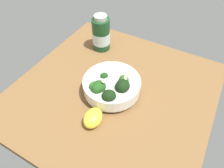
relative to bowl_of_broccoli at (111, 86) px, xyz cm
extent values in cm
cube|color=brown|center=(1.71, 0.21, -5.37)|extent=(63.32, 63.32, 3.04)
cylinder|color=white|center=(0.56, 0.12, -3.16)|extent=(10.06, 10.06, 1.38)
cylinder|color=white|center=(0.56, 0.12, -0.40)|extent=(18.30, 18.30, 4.14)
cylinder|color=silver|center=(0.56, 0.12, 1.27)|extent=(15.88, 15.88, 0.80)
cylinder|color=#4A8F3C|center=(-3.79, 2.09, 0.13)|extent=(2.34, 2.08, 1.95)
ellipsoid|color=#23511C|center=(-3.79, 2.09, 2.12)|extent=(6.00, 5.81, 3.69)
cylinder|color=#4A8F3C|center=(1.73, -3.39, 1.18)|extent=(1.64, 1.57, 1.06)
ellipsoid|color=#2D6023|center=(1.73, -3.39, 2.62)|extent=(5.36, 4.62, 4.58)
cylinder|color=#4A8F3C|center=(-0.62, -4.10, 0.65)|extent=(2.30, 2.29, 1.63)
ellipsoid|color=black|center=(-0.62, -4.10, 2.54)|extent=(6.56, 6.82, 5.87)
cylinder|color=#4A8F3C|center=(-5.50, -2.23, 0.17)|extent=(1.70, 1.82, 1.53)
ellipsoid|color=black|center=(-5.50, -2.23, 1.95)|extent=(5.86, 6.32, 5.01)
cylinder|color=#589D47|center=(1.14, 3.29, 0.29)|extent=(1.50, 1.25, 1.65)
ellipsoid|color=#194216|center=(1.14, 3.29, 1.74)|extent=(3.55, 3.94, 3.12)
cylinder|color=#3C7A32|center=(-4.07, 3.57, 0.21)|extent=(1.98, 1.72, 1.69)
ellipsoid|color=#2D6023|center=(-4.07, 3.57, 1.83)|extent=(4.92, 3.60, 4.13)
cylinder|color=#4A8F3C|center=(-4.95, 2.31, 0.46)|extent=(1.60, 1.51, 1.62)
ellipsoid|color=#23511C|center=(-4.95, 2.31, 2.12)|extent=(4.26, 4.64, 4.95)
ellipsoid|color=#DBBC84|center=(1.40, -3.91, 4.07)|extent=(2.06, 1.68, 0.85)
ellipsoid|color=#DBBC84|center=(-2.97, 1.32, 3.97)|extent=(1.85, 2.07, 0.99)
ellipsoid|color=#DBBC84|center=(5.40, -3.58, 1.94)|extent=(1.94, 1.26, 0.82)
ellipsoid|color=#DBBC84|center=(3.72, -0.85, 1.65)|extent=(2.07, 1.57, 1.04)
ellipsoid|color=#DBBC84|center=(3.50, -4.09, 3.93)|extent=(1.85, 1.37, 1.19)
ellipsoid|color=yellow|center=(-12.08, -0.69, -1.77)|extent=(7.55, 6.11, 4.16)
cylinder|color=#194723|center=(19.61, 15.60, 2.52)|extent=(6.87, 6.87, 12.73)
cylinder|color=#B7B2A8|center=(19.61, 15.60, 9.65)|extent=(4.93, 4.93, 1.53)
cylinder|color=silver|center=(19.61, 15.60, 1.10)|extent=(7.01, 7.01, 4.69)
camera|label=1|loc=(-37.90, -21.37, 47.79)|focal=32.86mm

